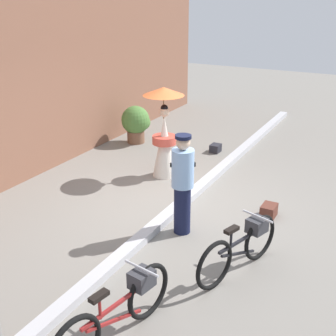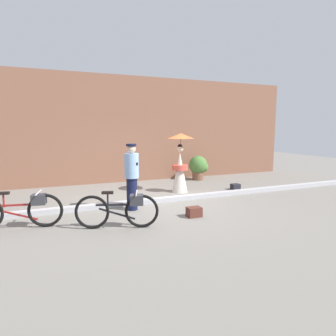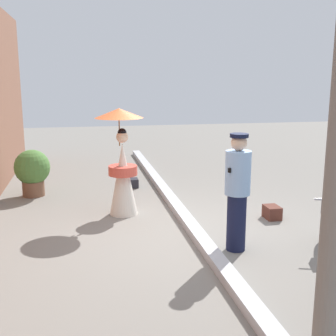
% 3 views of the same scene
% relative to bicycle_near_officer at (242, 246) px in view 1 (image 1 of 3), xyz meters
% --- Properties ---
extents(ground_plane, '(30.00, 30.00, 0.00)m').
position_rel_bicycle_near_officer_xyz_m(ground_plane, '(1.23, 1.56, -0.39)').
color(ground_plane, gray).
extents(building_wall, '(14.00, 0.40, 3.84)m').
position_rel_bicycle_near_officer_xyz_m(building_wall, '(1.23, 5.01, 1.53)').
color(building_wall, brown).
rests_on(building_wall, ground_plane).
extents(sidewalk_curb, '(14.00, 0.20, 0.12)m').
position_rel_bicycle_near_officer_xyz_m(sidewalk_curb, '(1.23, 1.56, -0.33)').
color(sidewalk_curb, '#B2B2B7').
rests_on(sidewalk_curb, ground_plane).
extents(bicycle_near_officer, '(1.58, 0.63, 0.75)m').
position_rel_bicycle_near_officer_xyz_m(bicycle_near_officer, '(0.00, 0.00, 0.00)').
color(bicycle_near_officer, black).
rests_on(bicycle_near_officer, ground_plane).
extents(bicycle_far_side, '(1.76, 0.50, 0.75)m').
position_rel_bicycle_near_officer_xyz_m(bicycle_far_side, '(-1.84, 0.72, 0.00)').
color(bicycle_far_side, black).
rests_on(bicycle_far_side, ground_plane).
extents(person_officer, '(0.34, 0.34, 1.60)m').
position_rel_bicycle_near_officer_xyz_m(person_officer, '(0.55, 1.16, 0.46)').
color(person_officer, '#141938').
rests_on(person_officer, ground_plane).
extents(person_with_parasol, '(0.82, 0.82, 1.81)m').
position_rel_bicycle_near_officer_xyz_m(person_with_parasol, '(2.45, 2.52, 0.53)').
color(person_with_parasol, silver).
rests_on(person_with_parasol, ground_plane).
extents(potted_plant_by_door, '(0.71, 0.70, 0.93)m').
position_rel_bicycle_near_officer_xyz_m(potted_plant_by_door, '(3.98, 4.14, 0.13)').
color(potted_plant_by_door, brown).
rests_on(potted_plant_by_door, ground_plane).
extents(backpack_on_pavement, '(0.27, 0.21, 0.19)m').
position_rel_bicycle_near_officer_xyz_m(backpack_on_pavement, '(4.24, 2.13, -0.29)').
color(backpack_on_pavement, '#26262D').
rests_on(backpack_on_pavement, ground_plane).
extents(backpack_spare, '(0.32, 0.23, 0.22)m').
position_rel_bicycle_near_officer_xyz_m(backpack_spare, '(1.69, 0.10, -0.27)').
color(backpack_spare, '#592D23').
rests_on(backpack_spare, ground_plane).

